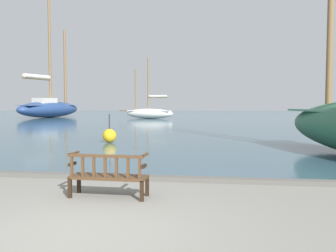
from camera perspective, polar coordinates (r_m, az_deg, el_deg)
ground_plane at (r=6.08m, az=-13.18°, el=-15.36°), size 160.00×160.00×0.00m
harbor_water at (r=49.44m, az=5.78°, el=1.30°), size 100.00×80.00×0.08m
quay_edge_kerb at (r=9.63m, az=-4.72°, el=-7.85°), size 40.00×0.30×0.12m
park_bench at (r=7.91m, az=-9.10°, el=-7.37°), size 1.62×0.58×0.92m
sailboat_far_starboard at (r=50.67m, az=-17.66°, el=2.81°), size 5.91×11.16×15.92m
sailboat_outer_port at (r=44.89m, az=-2.87°, el=2.05°), size 7.10×2.99×7.24m
channel_buoy at (r=17.95m, az=-8.91°, el=-1.45°), size 0.65×0.65×1.35m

